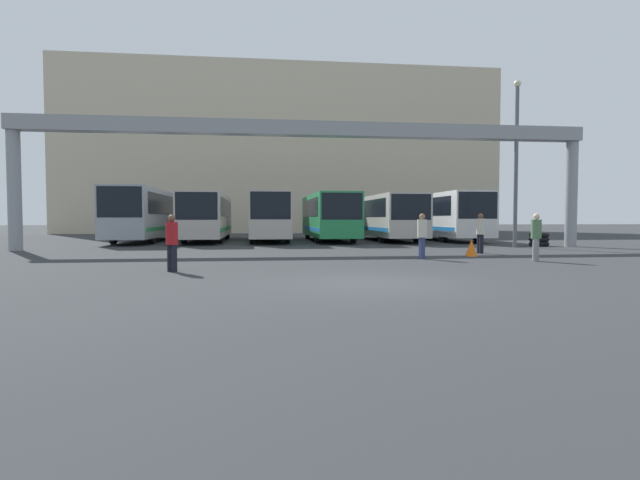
% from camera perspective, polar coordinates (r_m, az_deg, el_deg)
% --- Properties ---
extents(ground_plane, '(200.00, 200.00, 0.00)m').
position_cam_1_polar(ground_plane, '(11.77, 6.12, -4.95)').
color(ground_plane, '#2D3033').
extents(building_backdrop, '(44.72, 12.00, 17.03)m').
position_cam_1_polar(building_backdrop, '(56.06, -4.35, 9.69)').
color(building_backdrop, beige).
rests_on(building_backdrop, ground).
extents(overhead_gantry, '(28.36, 0.80, 6.28)m').
position_cam_1_polar(overhead_gantry, '(25.15, -0.92, 11.15)').
color(overhead_gantry, gray).
rests_on(overhead_gantry, ground).
extents(bus_slot_0, '(2.55, 12.41, 3.31)m').
position_cam_1_polar(bus_slot_0, '(34.48, -19.30, 3.03)').
color(bus_slot_0, '#999EA5').
rests_on(bus_slot_0, ground).
extents(bus_slot_1, '(2.47, 12.10, 3.03)m').
position_cam_1_polar(bus_slot_1, '(33.71, -12.71, 2.85)').
color(bus_slot_1, beige).
rests_on(bus_slot_1, ground).
extents(bus_slot_2, '(2.44, 10.98, 3.08)m').
position_cam_1_polar(bus_slot_2, '(32.99, -5.90, 2.95)').
color(bus_slot_2, beige).
rests_on(bus_slot_2, ground).
extents(bus_slot_3, '(2.55, 10.98, 3.04)m').
position_cam_1_polar(bus_slot_3, '(33.32, 0.97, 2.93)').
color(bus_slot_3, '#268C4C').
rests_on(bus_slot_3, ground).
extents(bus_slot_4, '(2.57, 10.83, 3.00)m').
position_cam_1_polar(bus_slot_4, '(34.03, 7.65, 2.86)').
color(bus_slot_4, beige).
rests_on(bus_slot_4, ground).
extents(bus_slot_5, '(2.60, 11.23, 3.15)m').
position_cam_1_polar(bus_slot_5, '(35.44, 13.81, 2.93)').
color(bus_slot_5, silver).
rests_on(bus_slot_5, ground).
extents(pedestrian_near_right, '(0.34, 0.34, 1.63)m').
position_cam_1_polar(pedestrian_near_right, '(14.72, -16.56, -0.17)').
color(pedestrian_near_right, black).
rests_on(pedestrian_near_right, ground).
extents(pedestrian_mid_right, '(0.36, 0.36, 1.72)m').
position_cam_1_polar(pedestrian_mid_right, '(22.53, 17.85, 0.85)').
color(pedestrian_mid_right, black).
rests_on(pedestrian_mid_right, ground).
extents(pedestrian_mid_left, '(0.35, 0.35, 1.69)m').
position_cam_1_polar(pedestrian_mid_left, '(18.93, 11.58, 0.57)').
color(pedestrian_mid_left, navy).
rests_on(pedestrian_mid_left, ground).
extents(pedestrian_near_left, '(0.35, 0.35, 1.69)m').
position_cam_1_polar(pedestrian_near_left, '(19.17, 23.47, 0.44)').
color(pedestrian_near_left, gray).
rests_on(pedestrian_near_left, ground).
extents(traffic_cone, '(0.47, 0.47, 0.66)m').
position_cam_1_polar(traffic_cone, '(20.81, 16.91, -0.87)').
color(traffic_cone, orange).
rests_on(traffic_cone, ground).
extents(tire_stack, '(1.04, 1.04, 0.72)m').
position_cam_1_polar(tire_stack, '(29.63, 23.75, 0.06)').
color(tire_stack, black).
rests_on(tire_stack, ground).
extents(lamp_post, '(0.36, 0.36, 8.60)m').
position_cam_1_polar(lamp_post, '(27.97, 21.51, 8.80)').
color(lamp_post, '#595B60').
rests_on(lamp_post, ground).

